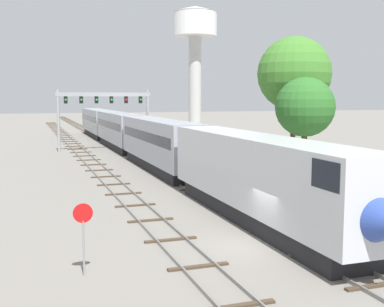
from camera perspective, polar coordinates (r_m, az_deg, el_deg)
ground_plane at (r=23.55m, az=7.26°, el=-10.56°), size 400.00×400.00×0.00m
track_main at (r=81.36m, az=-10.30°, el=1.64°), size 2.60×200.00×0.16m
track_near at (r=60.92m, az=-12.60°, el=-0.04°), size 2.60×160.00×0.16m
passenger_train at (r=57.05m, az=-6.66°, el=2.19°), size 3.04×83.68×4.80m
signal_gantry at (r=64.34m, az=-10.17°, el=5.49°), size 12.10×0.49×7.87m
water_tower at (r=103.54m, az=0.34°, el=13.67°), size 9.16×9.16×25.39m
stop_sign at (r=19.51m, az=-12.52°, el=-8.57°), size 0.76×0.08×2.88m
trackside_tree_left at (r=53.63m, az=11.80°, el=9.06°), size 7.81×7.81×13.30m
trackside_tree_mid at (r=47.80m, az=13.01°, el=5.26°), size 5.66×5.66×8.82m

